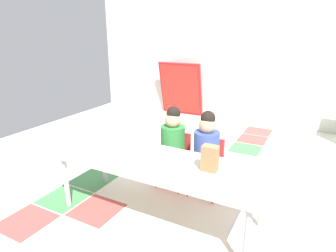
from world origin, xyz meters
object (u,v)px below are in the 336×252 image
(paper_plate_near_edge, at_px, (129,146))
(paper_plate_center_table, at_px, (183,171))
(folded_activity_table, at_px, (181,89))
(craft_table, at_px, (158,166))
(seated_child_near_camera, at_px, (173,140))
(donut_powdered_on_plate, at_px, (129,144))
(seated_child_middle_seat, at_px, (207,146))
(paper_bag_brown, at_px, (210,158))

(paper_plate_near_edge, xyz_separation_m, paper_plate_center_table, (0.71, -0.24, 0.00))
(folded_activity_table, height_order, paper_plate_center_table, folded_activity_table)
(craft_table, relative_size, seated_child_near_camera, 2.10)
(craft_table, relative_size, donut_powdered_on_plate, 16.86)
(seated_child_near_camera, bearing_deg, paper_plate_near_edge, -125.06)
(craft_table, xyz_separation_m, paper_plate_center_table, (0.28, -0.08, 0.05))
(craft_table, relative_size, folded_activity_table, 1.77)
(seated_child_middle_seat, distance_m, donut_powdered_on_plate, 0.79)
(paper_plate_center_table, bearing_deg, donut_powdered_on_plate, 161.68)
(folded_activity_table, xyz_separation_m, donut_powdered_on_plate, (0.93, -3.12, 0.06))
(seated_child_near_camera, xyz_separation_m, folded_activity_table, (-1.22, 2.71, -0.02))
(seated_child_near_camera, height_order, folded_activity_table, folded_activity_table)
(seated_child_middle_seat, height_order, paper_plate_near_edge, seated_child_middle_seat)
(craft_table, bearing_deg, seated_child_middle_seat, 67.17)
(folded_activity_table, xyz_separation_m, paper_plate_center_table, (1.64, -3.36, 0.04))
(craft_table, xyz_separation_m, donut_powdered_on_plate, (-0.44, 0.16, 0.07))
(seated_child_near_camera, relative_size, folded_activity_table, 0.84)
(paper_plate_near_edge, bearing_deg, craft_table, -19.91)
(seated_child_near_camera, relative_size, donut_powdered_on_plate, 8.03)
(paper_plate_center_table, height_order, donut_powdered_on_plate, donut_powdered_on_plate)
(seated_child_middle_seat, distance_m, paper_plate_center_table, 0.65)
(seated_child_middle_seat, bearing_deg, paper_plate_near_edge, -148.49)
(paper_plate_near_edge, bearing_deg, paper_bag_brown, -7.62)
(folded_activity_table, height_order, donut_powdered_on_plate, folded_activity_table)
(paper_bag_brown, bearing_deg, donut_powdered_on_plate, 172.38)
(seated_child_middle_seat, distance_m, folded_activity_table, 3.15)
(paper_plate_near_edge, bearing_deg, donut_powdered_on_plate, 0.00)
(seated_child_near_camera, xyz_separation_m, donut_powdered_on_plate, (-0.29, -0.41, 0.04))
(craft_table, bearing_deg, donut_powdered_on_plate, 160.09)
(craft_table, xyz_separation_m, seated_child_near_camera, (-0.14, 0.57, 0.03))
(seated_child_near_camera, bearing_deg, seated_child_middle_seat, 0.00)
(paper_bag_brown, bearing_deg, paper_plate_near_edge, 172.38)
(folded_activity_table, distance_m, paper_bag_brown, 3.73)
(paper_plate_center_table, xyz_separation_m, donut_powdered_on_plate, (-0.71, 0.24, 0.02))
(folded_activity_table, bearing_deg, paper_bag_brown, -60.51)
(craft_table, xyz_separation_m, paper_bag_brown, (0.47, 0.04, 0.16))
(seated_child_middle_seat, xyz_separation_m, donut_powdered_on_plate, (-0.68, -0.41, 0.04))
(paper_bag_brown, relative_size, paper_plate_near_edge, 1.22)
(craft_table, height_order, folded_activity_table, folded_activity_table)
(paper_bag_brown, xyz_separation_m, donut_powdered_on_plate, (-0.90, 0.12, -0.09))
(craft_table, bearing_deg, paper_plate_center_table, -15.76)
(seated_child_middle_seat, height_order, paper_bag_brown, seated_child_middle_seat)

